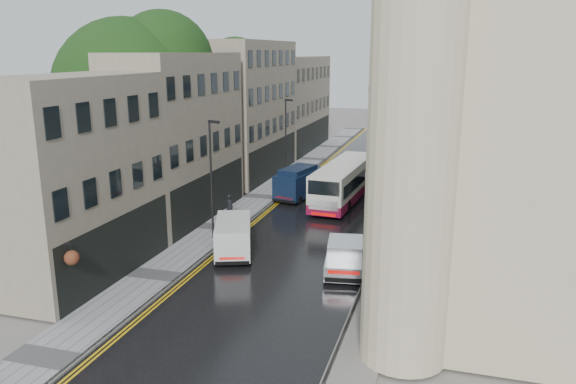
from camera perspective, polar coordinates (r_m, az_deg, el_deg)
The scene contains 15 objects.
road at distance 42.68m, azimuth 4.76°, elevation -1.14°, with size 9.00×85.00×0.02m, color black.
left_sidewalk at distance 44.17m, azimuth -2.68°, elevation -0.52°, with size 2.70×85.00×0.12m, color gray.
right_sidewalk at distance 41.95m, azimuth 12.00°, elevation -1.61°, with size 1.80×85.00×0.12m, color slate.
old_shop_row at distance 46.65m, azimuth -5.97°, elevation 7.63°, with size 4.50×56.00×12.00m, color gray, non-canonical shape.
modern_block at distance 39.12m, azimuth 19.55°, elevation 7.14°, with size 8.00×40.00×14.00m, color #C2B790, non-canonical shape.
tree_near at distance 39.09m, azimuth -15.83°, elevation 7.33°, with size 10.56×10.56×13.89m, color black, non-canonical shape.
tree_far at distance 50.45m, azimuth -7.59°, elevation 8.33°, with size 9.24×9.24×12.46m, color black, non-canonical shape.
cream_bus at distance 40.42m, azimuth 3.04°, elevation 0.20°, with size 2.46×10.84×2.96m, color silver, non-canonical shape.
white_lorry at distance 49.31m, azimuth 9.08°, elevation 3.24°, with size 2.32×7.75×4.07m, color white, non-canonical shape.
silver_hatchback at distance 28.19m, azimuth 3.89°, elevation -7.48°, with size 1.93×4.40×1.65m, color silver, non-canonical shape.
white_van at distance 30.46m, azimuth -7.34°, elevation -5.52°, with size 1.91×4.47×2.02m, color silver, non-canonical shape.
navy_van at distance 42.76m, azimuth -1.04°, elevation 0.73°, with size 2.02×5.04×2.57m, color #0D1A31, non-canonical shape.
pedestrian at distance 38.40m, azimuth -5.98°, elevation -1.45°, with size 0.61×0.40×1.66m, color black.
lamp_post_near at distance 33.79m, azimuth -7.80°, elevation 1.15°, with size 0.81×0.18×7.17m, color black, non-canonical shape.
lamp_post_far at distance 48.44m, azimuth -0.23°, elevation 5.19°, with size 0.80×0.18×7.14m, color black, non-canonical shape.
Camera 1 is at (8.27, -12.84, 11.21)m, focal length 35.00 mm.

